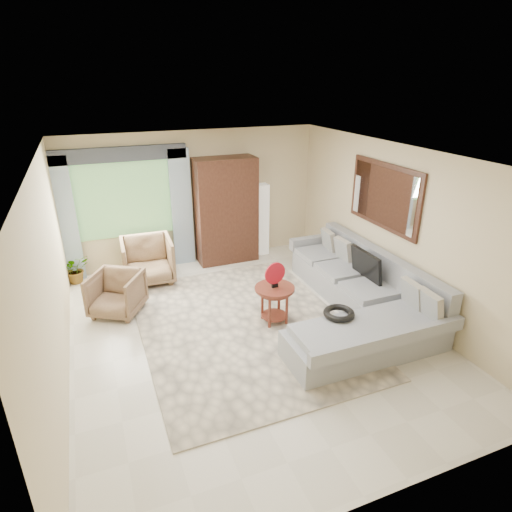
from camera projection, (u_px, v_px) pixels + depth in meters
name	position (u px, v px, depth m)	size (l,w,h in m)	color
ground	(249.00, 331.00, 6.40)	(6.00, 6.00, 0.00)	silver
area_rug	(243.00, 325.00, 6.54)	(3.00, 4.00, 0.02)	beige
sectional_sofa	(358.00, 299.00, 6.74)	(2.30, 3.46, 0.90)	gray
tv_screen	(366.00, 265.00, 6.88)	(0.06, 0.74, 0.48)	black
garden_hose	(339.00, 313.00, 5.82)	(0.43, 0.43, 0.09)	black
coffee_table	(274.00, 304.00, 6.52)	(0.61, 0.61, 0.61)	#532516
red_disc	(275.00, 273.00, 6.32)	(0.34, 0.34, 0.03)	#A7101D
armchair_left	(116.00, 294.00, 6.77)	(0.74, 0.76, 0.69)	olive
armchair_right	(148.00, 260.00, 7.81)	(0.88, 0.91, 0.83)	#8D6F4D
potted_plant	(75.00, 269.00, 7.83)	(0.47, 0.41, 0.52)	#999999
armoire	(226.00, 211.00, 8.50)	(1.20, 0.55, 2.10)	#321810
floor_lamp	(262.00, 220.00, 8.94)	(0.24, 0.24, 1.50)	silver
window	(124.00, 200.00, 7.93)	(1.80, 0.04, 1.40)	#669E59
curtain_left	(65.00, 221.00, 7.59)	(0.40, 0.08, 2.30)	#9EB7CC
curtain_right	(182.00, 208.00, 8.31)	(0.40, 0.08, 2.30)	#9EB7CC
valance	(118.00, 154.00, 7.54)	(2.40, 0.12, 0.26)	#1E232D
wall_mirror	(384.00, 196.00, 6.85)	(0.05, 1.70, 1.05)	black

